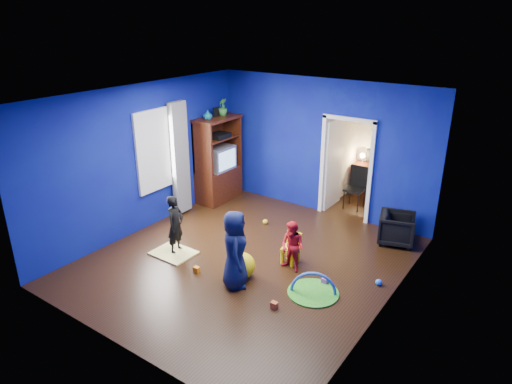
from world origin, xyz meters
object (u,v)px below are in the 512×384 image
Objects in this scene: child_black at (175,225)px; play_mat at (313,293)px; hopper_ball at (242,265)px; kid_chair at (290,250)px; study_desk at (371,180)px; tv_armoire at (218,159)px; toddler_red at (292,247)px; crt_tv at (219,158)px; child_navy at (235,249)px; folding_chair at (355,189)px; vase at (208,115)px; armchair at (397,228)px.

play_mat is (2.70, 0.24, -0.54)m from child_black.
kid_chair reaches higher than hopper_ball.
kid_chair is at bearing 142.11° from play_mat.
tv_armoire is at bearing -140.97° from study_desk.
kid_chair is at bearing 133.42° from toddler_red.
crt_tv is 3.55m from hopper_ball.
play_mat is (1.15, 0.51, -0.64)m from child_navy.
study_desk is (2.82, 2.29, -0.60)m from tv_armoire.
study_desk is 0.96× the size of folding_chair.
folding_chair is (-0.23, 3.10, 0.01)m from toddler_red.
toddler_red is 3.75m from vase.
tv_armoire is (0.00, 0.30, -1.08)m from vase.
child_navy is 1.85× the size of crt_tv.
folding_chair is at bearing 25.51° from crt_tv.
play_mat is at bearing 152.30° from armchair.
tv_armoire is (-0.98, 2.43, 0.43)m from child_black.
toddler_red is at bearing -84.32° from child_black.
child_navy is 1.24m from kid_chair.
toddler_red reaches higher than kid_chair.
hopper_ball is at bearing -44.97° from crt_tv.
hopper_ball is 0.50× the size of study_desk.
tv_armoire reaches higher than armchair.
crt_tv is 1.60× the size of hopper_ball.
toddler_red reaches higher than study_desk.
folding_chair is (1.84, 3.76, -0.09)m from child_black.
child_navy reaches higher than folding_chair.
child_navy reaches higher than study_desk.
child_black reaches higher than kid_chair.
armchair is at bearing 78.63° from play_mat.
armchair reaches higher than hopper_ball.
kid_chair is at bearing -23.73° from vase.
kid_chair is at bearing -88.47° from folding_chair.
kid_chair is at bearing -77.86° from child_black.
child_black is 1.36× the size of play_mat.
crt_tv is at bearing 156.02° from toddler_red.
child_navy is 2.59× the size of kid_chair.
child_black is at bearing 113.50° from armchair.
tv_armoire is at bearing 90.00° from vase.
study_desk is at bearing 99.76° from toddler_red.
tv_armoire is 3.57m from hopper_ball.
toddler_red is at bearing 147.07° from play_mat.
vase reaches higher than study_desk.
vase is at bearing 152.89° from play_mat.
folding_chair is (-1.35, 1.10, 0.16)m from armchair.
hopper_ball is 1.24m from play_mat.
tv_armoire is 3.92× the size of kid_chair.
child_black is at bearing -163.34° from kid_chair.
child_black is 1.20× the size of folding_chair.
hopper_ball is (2.48, -2.44, -0.76)m from tv_armoire.
child_navy is 6.20× the size of vase.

